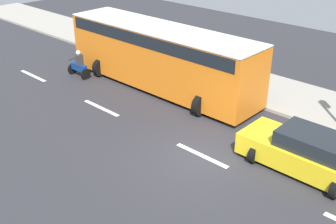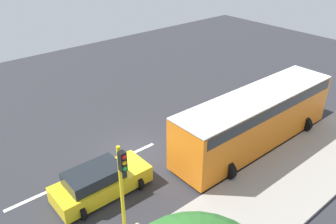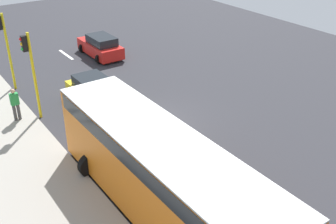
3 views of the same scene
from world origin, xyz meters
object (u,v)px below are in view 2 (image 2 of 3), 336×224
at_px(car_yellow_cab, 100,182).
at_px(motorcycle, 269,101).
at_px(traffic_light_midblock, 122,184).
at_px(city_bus, 256,116).

distance_m(car_yellow_cab, motorcycle, 13.25).
distance_m(motorcycle, traffic_light_midblock, 14.42).
relative_size(car_yellow_cab, motorcycle, 2.99).
xyz_separation_m(car_yellow_cab, city_bus, (1.93, 8.94, 1.13)).
height_order(motorcycle, traffic_light_midblock, traffic_light_midblock).
xyz_separation_m(motorcycle, traffic_light_midblock, (3.14, -13.88, 2.29)).
distance_m(car_yellow_cab, city_bus, 9.22).
bearing_deg(traffic_light_midblock, city_bus, 96.82).
height_order(car_yellow_cab, city_bus, city_bus).
bearing_deg(traffic_light_midblock, motorcycle, 102.73).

